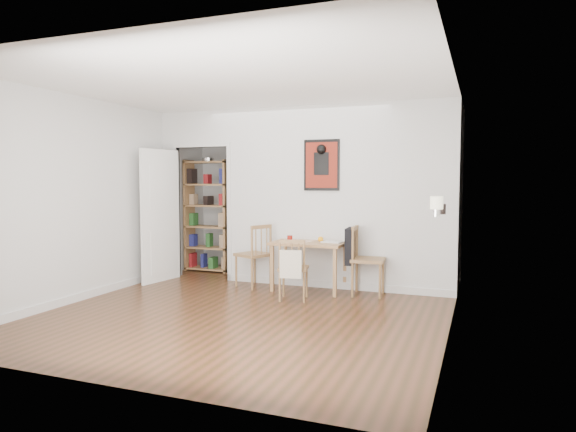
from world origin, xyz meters
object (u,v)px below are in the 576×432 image
at_px(notebook, 333,242).
at_px(ceramic_jar_b, 439,208).
at_px(chair_right, 366,259).
at_px(bookshelf, 208,216).
at_px(chair_front, 293,269).
at_px(red_glass, 290,239).
at_px(dining_table, 309,248).
at_px(chair_left, 253,255).
at_px(mantel_lamp, 437,204).
at_px(ceramic_jar_a, 441,209).
at_px(fireplace, 444,264).
at_px(orange_fruit, 321,239).

distance_m(notebook, ceramic_jar_b, 1.63).
xyz_separation_m(chair_right, notebook, (-0.49, 0.06, 0.21)).
xyz_separation_m(notebook, ceramic_jar_b, (1.44, -0.55, 0.52)).
distance_m(bookshelf, ceramic_jar_b, 4.11).
height_order(chair_front, red_glass, chair_front).
distance_m(dining_table, chair_left, 0.85).
xyz_separation_m(bookshelf, ceramic_jar_b, (3.86, -1.39, 0.29)).
height_order(bookshelf, mantel_lamp, bookshelf).
relative_size(chair_left, mantel_lamp, 4.34).
bearing_deg(ceramic_jar_a, fireplace, -51.20).
relative_size(chair_right, red_glass, 9.87).
height_order(notebook, ceramic_jar_a, ceramic_jar_a).
bearing_deg(fireplace, notebook, 149.60).
bearing_deg(orange_fruit, bookshelf, 159.22).
bearing_deg(fireplace, bookshelf, 156.25).
height_order(chair_front, mantel_lamp, mantel_lamp).
distance_m(chair_right, ceramic_jar_b, 1.30).
relative_size(fireplace, notebook, 4.49).
bearing_deg(ceramic_jar_a, chair_left, 164.16).
height_order(notebook, mantel_lamp, mantel_lamp).
bearing_deg(orange_fruit, notebook, 5.27).
bearing_deg(orange_fruit, chair_left, -175.70).
bearing_deg(chair_left, mantel_lamp, -23.50).
distance_m(red_glass, orange_fruit, 0.43).
bearing_deg(ceramic_jar_b, chair_left, 169.88).
height_order(dining_table, ceramic_jar_b, ceramic_jar_b).
bearing_deg(fireplace, ceramic_jar_b, 105.61).
height_order(chair_left, ceramic_jar_b, ceramic_jar_b).
xyz_separation_m(chair_left, ceramic_jar_a, (2.65, -0.75, 0.76)).
bearing_deg(mantel_lamp, bookshelf, 151.95).
bearing_deg(red_glass, dining_table, 31.06).
distance_m(chair_right, notebook, 0.53).
distance_m(bookshelf, red_glass, 2.14).
xyz_separation_m(red_glass, ceramic_jar_a, (2.05, -0.65, 0.49)).
height_order(bookshelf, notebook, bookshelf).
distance_m(red_glass, ceramic_jar_b, 2.09).
relative_size(chair_front, bookshelf, 0.42).
bearing_deg(mantel_lamp, dining_table, 146.64).
distance_m(chair_right, bookshelf, 3.07).
bearing_deg(ceramic_jar_b, orange_fruit, 161.50).
relative_size(dining_table, ceramic_jar_b, 9.06).
height_order(dining_table, chair_front, chair_front).
relative_size(orange_fruit, notebook, 0.27).
bearing_deg(chair_front, chair_right, 36.28).
xyz_separation_m(ceramic_jar_a, ceramic_jar_b, (-0.05, 0.29, -0.00)).
xyz_separation_m(dining_table, ceramic_jar_a, (1.81, -0.79, 0.62)).
relative_size(notebook, ceramic_jar_a, 2.41).
bearing_deg(bookshelf, fireplace, -23.75).
xyz_separation_m(dining_table, chair_left, (-0.84, -0.04, -0.15)).
height_order(chair_left, ceramic_jar_a, ceramic_jar_a).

